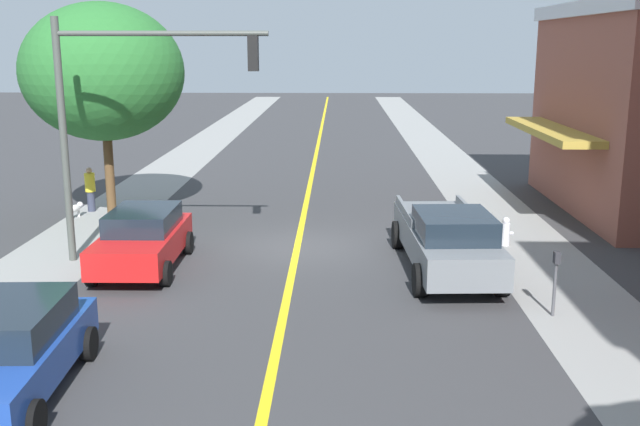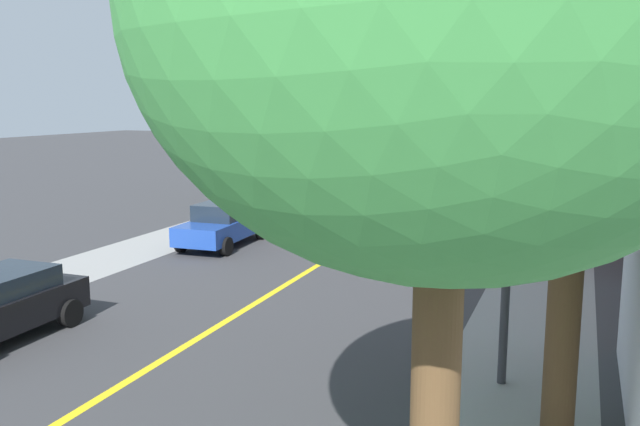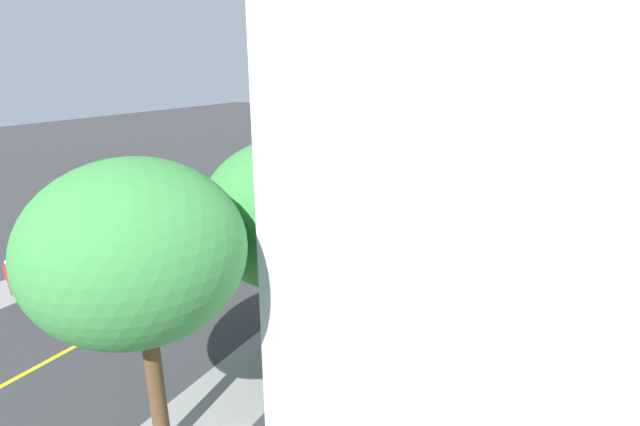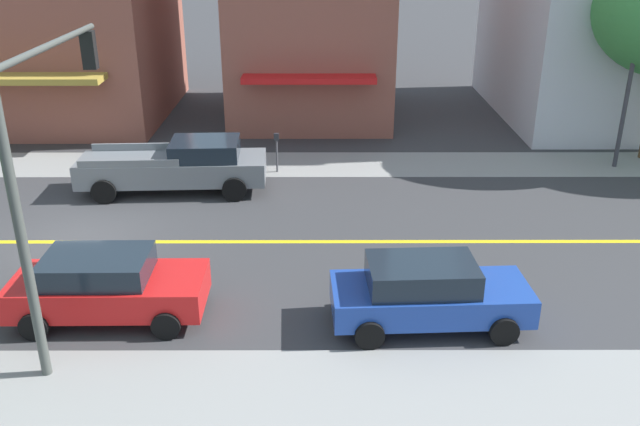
{
  "view_description": "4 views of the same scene",
  "coord_description": "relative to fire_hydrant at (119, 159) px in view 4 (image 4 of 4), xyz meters",
  "views": [
    {
      "loc": [
        -1.18,
        20.8,
        5.8
      ],
      "look_at": [
        -0.74,
        2.94,
        1.7
      ],
      "focal_mm": 41.26,
      "sensor_mm": 36.0,
      "label": 1
    },
    {
      "loc": [
        -7.62,
        30.12,
        5.13
      ],
      "look_at": [
        1.29,
        7.57,
        1.07
      ],
      "focal_mm": 37.38,
      "sensor_mm": 36.0,
      "label": 2
    },
    {
      "loc": [
        -15.19,
        31.04,
        10.0
      ],
      "look_at": [
        -2.02,
        8.27,
        1.37
      ],
      "focal_mm": 25.49,
      "sensor_mm": 36.0,
      "label": 3
    },
    {
      "loc": [
        17.39,
        7.02,
        8.37
      ],
      "look_at": [
        0.66,
        7.05,
        1.18
      ],
      "focal_mm": 37.94,
      "sensor_mm": 36.0,
      "label": 4
    }
  ],
  "objects": [
    {
      "name": "road_centerline_stripe",
      "position": [
        6.14,
        0.3,
        -0.42
      ],
      "size": [
        0.2,
        126.0,
        0.0
      ],
      "primitive_type": "cube",
      "color": "yellow",
      "rests_on": "ground"
    },
    {
      "name": "sidewalk_left",
      "position": [
        -0.61,
        0.3,
        -0.42
      ],
      "size": [
        2.82,
        126.0,
        0.01
      ],
      "primitive_type": "cube",
      "color": "gray",
      "rests_on": "ground"
    },
    {
      "name": "blue_sedan_right_curb",
      "position": [
        10.44,
        9.74,
        0.38
      ],
      "size": [
        2.12,
        4.47,
        1.56
      ],
      "rotation": [
        0.0,
        0.0,
        1.62
      ],
      "color": "#1E429E",
      "rests_on": "ground"
    },
    {
      "name": "parking_meter",
      "position": [
        0.24,
        5.8,
        0.53
      ],
      "size": [
        0.12,
        0.18,
        1.46
      ],
      "color": "#4C4C51",
      "rests_on": "ground"
    },
    {
      "name": "street_lamp",
      "position": [
        -0.33,
        18.38,
        3.97
      ],
      "size": [
        0.7,
        0.36,
        7.23
      ],
      "color": "#38383D",
      "rests_on": "ground"
    },
    {
      "name": "grey_pickup_truck",
      "position": [
        2.14,
        2.62,
        0.48
      ],
      "size": [
        2.44,
        6.26,
        1.77
      ],
      "rotation": [
        0.0,
        0.0,
        1.62
      ],
      "color": "slate",
      "rests_on": "ground"
    },
    {
      "name": "traffic_light_mast",
      "position": [
        10.54,
        1.82,
        3.97
      ],
      "size": [
        5.6,
        0.32,
        6.51
      ],
      "rotation": [
        0.0,
        0.0,
        3.14
      ],
      "color": "#474C47",
      "rests_on": "ground"
    },
    {
      "name": "red_sedan_right_curb",
      "position": [
        10.1,
        2.5,
        0.39
      ],
      "size": [
        2.08,
        4.35,
        1.56
      ],
      "rotation": [
        0.0,
        0.0,
        1.58
      ],
      "color": "red",
      "rests_on": "ground"
    },
    {
      "name": "ground_plane",
      "position": [
        6.14,
        0.3,
        -0.42
      ],
      "size": [
        140.0,
        140.0,
        0.0
      ],
      "primitive_type": "plane",
      "color": "#38383A"
    },
    {
      "name": "fire_hydrant",
      "position": [
        0.0,
        0.0,
        0.0
      ],
      "size": [
        0.44,
        0.24,
        0.86
      ],
      "color": "silver",
      "rests_on": "ground"
    },
    {
      "name": "brick_apartment_block",
      "position": [
        -8.11,
        -4.89,
        3.2
      ],
      "size": [
        11.44,
        10.48,
        7.23
      ],
      "rotation": [
        0.0,
        0.0,
        -1.57
      ],
      "color": "#935142",
      "rests_on": "ground"
    }
  ]
}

